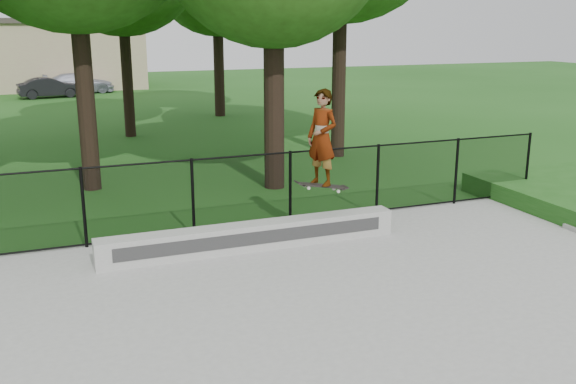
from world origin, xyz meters
name	(u,v)px	position (x,y,z in m)	size (l,w,h in m)	color
grind_ledge	(252,236)	(0.78, 4.70, 0.30)	(5.51, 0.40, 0.48)	#B8B7B2
car_b	(50,88)	(-1.85, 32.35, 0.56)	(1.18, 3.06, 1.11)	black
car_c	(79,83)	(-0.17, 34.36, 0.58)	(1.62, 3.66, 1.16)	#9B9EB0
skater_airborne	(322,139)	(2.14, 4.70, 1.99)	(0.83, 0.75, 1.91)	black
chainlink_fence	(193,197)	(0.00, 5.90, 0.81)	(16.06, 0.06, 1.50)	black
distant_building	(42,54)	(-2.00, 38.00, 2.16)	(12.40, 6.40, 4.30)	tan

